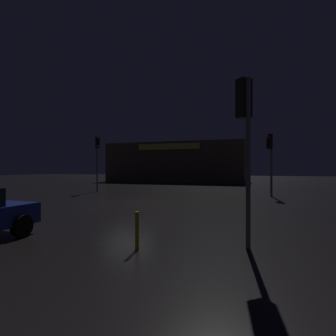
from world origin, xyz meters
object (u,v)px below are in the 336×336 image
Objects in this scene: traffic_signal_cross_right at (245,120)px; traffic_signal_main at (270,152)px; traffic_signal_cross_left at (97,151)px; store_building at (177,162)px.

traffic_signal_main is at bearing 87.61° from traffic_signal_cross_right.
traffic_signal_cross_left is 1.09× the size of traffic_signal_cross_right.
traffic_signal_cross_right is at bearing -69.05° from store_building.
traffic_signal_main is 0.95× the size of traffic_signal_cross_left.
store_building is 18.85m from traffic_signal_cross_left.
traffic_signal_cross_right is (12.74, -12.73, -0.23)m from traffic_signal_cross_left.
store_building is at bearing 124.86° from traffic_signal_main.
traffic_signal_main is 1.03× the size of traffic_signal_cross_right.
traffic_signal_main is at bearing -55.14° from store_building.
traffic_signal_cross_left reaches higher than traffic_signal_cross_right.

